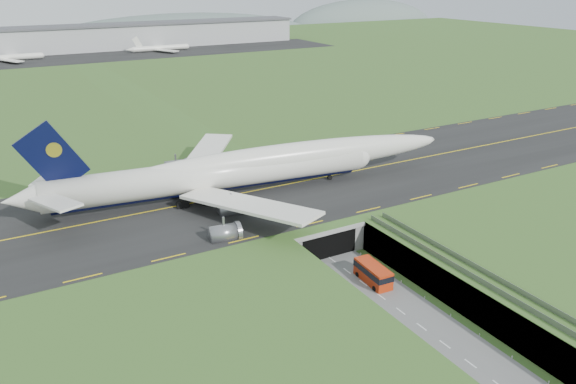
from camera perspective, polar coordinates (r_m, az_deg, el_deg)
ground at (r=102.94m, az=6.66°, el=-8.55°), size 900.00×900.00×0.00m
airfield_deck at (r=101.49m, az=6.74°, el=-7.08°), size 800.00×800.00×6.00m
trench_road at (r=97.83m, az=9.26°, el=-10.36°), size 12.00×75.00×0.20m
taxiway at (r=125.77m, az=-1.98°, el=0.38°), size 800.00×44.00×0.18m
tunnel_portal at (r=113.73m, az=1.83°, el=-3.47°), size 17.00×22.30×6.00m
guideway at (r=94.96m, az=19.13°, el=-8.75°), size 3.00×53.00×7.05m
jumbo_jet at (r=121.74m, az=-4.37°, el=2.35°), size 97.50×61.86×20.60m
shuttle_tram at (r=100.72m, az=8.64°, el=-8.19°), size 3.58×8.36×3.32m
cargo_terminal at (r=376.54m, az=-21.72°, el=14.25°), size 320.00×67.00×15.60m
distant_hills at (r=518.11m, az=-16.52°, el=14.41°), size 700.00×91.00×60.00m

